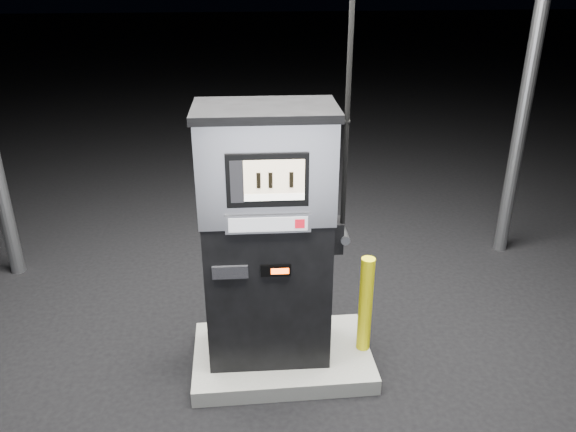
{
  "coord_description": "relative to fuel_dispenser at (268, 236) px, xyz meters",
  "views": [
    {
      "loc": [
        -0.35,
        -4.14,
        3.38
      ],
      "look_at": [
        0.05,
        0.0,
        1.49
      ],
      "focal_mm": 35.0,
      "sensor_mm": 36.0,
      "label": 1
    }
  ],
  "objects": [
    {
      "name": "ground",
      "position": [
        0.11,
        -0.02,
        -1.3
      ],
      "size": [
        80.0,
        80.0,
        0.0
      ],
      "primitive_type": "plane",
      "color": "black",
      "rests_on": "ground"
    },
    {
      "name": "pump_island",
      "position": [
        0.11,
        -0.02,
        -1.23
      ],
      "size": [
        1.6,
        1.0,
        0.15
      ],
      "primitive_type": "cube",
      "color": "slate",
      "rests_on": "ground"
    },
    {
      "name": "fuel_dispenser",
      "position": [
        0.0,
        0.0,
        0.0
      ],
      "size": [
        1.24,
        0.7,
        4.66
      ],
      "rotation": [
        0.0,
        0.0,
        -0.03
      ],
      "color": "black",
      "rests_on": "pump_island"
    },
    {
      "name": "bollard_left",
      "position": [
        -0.44,
        -0.14,
        -0.69
      ],
      "size": [
        0.15,
        0.15,
        0.93
      ],
      "primitive_type": "cylinder",
      "rotation": [
        0.0,
        0.0,
        -0.28
      ],
      "color": "#FFF20E",
      "rests_on": "pump_island"
    },
    {
      "name": "bollard_right",
      "position": [
        0.85,
        -0.05,
        -0.69
      ],
      "size": [
        0.16,
        0.16,
        0.93
      ],
      "primitive_type": "cylinder",
      "rotation": [
        0.0,
        0.0,
        0.32
      ],
      "color": "#FFF20E",
      "rests_on": "pump_island"
    }
  ]
}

